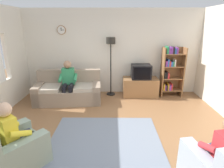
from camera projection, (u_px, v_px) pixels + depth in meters
ground_plane at (111, 134)px, 3.84m from camera, size 12.00×12.00×0.00m
back_wall_assembly at (112, 52)px, 5.96m from camera, size 6.20×0.17×2.70m
couch at (69, 91)px, 5.45m from camera, size 1.96×1.03×0.90m
tv_stand at (140, 87)px, 5.89m from camera, size 1.10×0.56×0.59m
tv at (141, 72)px, 5.70m from camera, size 0.60×0.49×0.44m
bookshelf at (171, 70)px, 5.77m from camera, size 0.68×0.36×1.59m
floor_lamp at (111, 50)px, 5.63m from camera, size 0.28×0.28×1.85m
armchair_near_window at (12, 151)px, 2.91m from camera, size 1.17×1.19×0.90m
area_rug at (105, 138)px, 3.71m from camera, size 2.20×1.70×0.01m
person_on_couch at (68, 80)px, 5.23m from camera, size 0.53×0.56×1.24m
person_in_left_armchair at (14, 131)px, 2.88m from camera, size 0.62×0.64×1.12m
person_in_right_armchair at (222, 148)px, 2.48m from camera, size 0.56×0.58×1.12m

